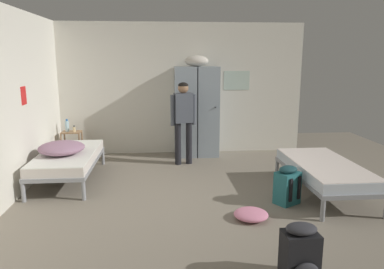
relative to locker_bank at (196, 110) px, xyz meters
The scene contains 13 objects.
ground_plane 2.90m from the locker_bank, 96.31° to the right, with size 9.58×9.58×0.00m, color gray.
room_backdrop 2.16m from the locker_bank, 141.98° to the right, with size 5.19×6.05×2.74m.
locker_bank is the anchor object (origin of this frame).
shelf_unit 2.61m from the locker_bank, behind, with size 0.38×0.30×0.57m.
bed_left_rear 2.78m from the locker_bank, 147.51° to the right, with size 0.90×1.90×0.49m.
bed_right 3.01m from the locker_bank, 55.22° to the right, with size 0.90×1.90×0.49m.
bedding_heap 2.86m from the locker_bank, 146.04° to the right, with size 0.73×0.73×0.21m.
person_traveler 0.71m from the locker_bank, 116.12° to the right, with size 0.49×0.27×1.57m.
water_bottle 2.63m from the locker_bank, behind, with size 0.07×0.07×0.25m.
lotion_bottle 2.50m from the locker_bank, behind, with size 0.05×0.05×0.13m.
backpack_black 4.62m from the locker_bank, 83.54° to the right, with size 0.33×0.35×0.55m.
backpack_teal 3.00m from the locker_bank, 69.81° to the right, with size 0.40×0.41×0.55m.
clothes_pile_pink 3.36m from the locker_bank, 83.11° to the right, with size 0.44×0.43×0.12m.
Camera 1 is at (-0.44, -4.78, 2.01)m, focal length 34.31 mm.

